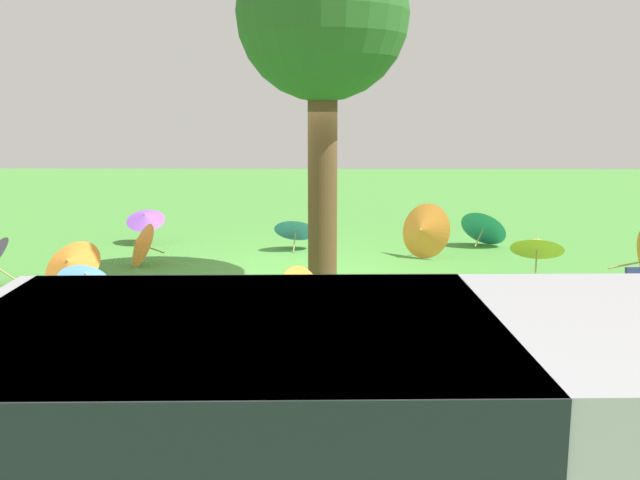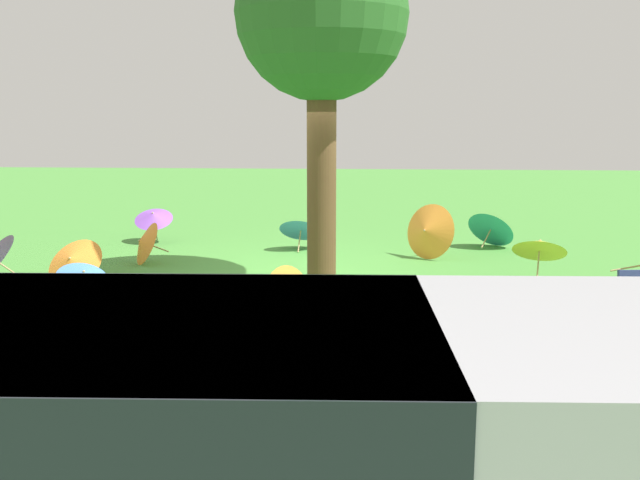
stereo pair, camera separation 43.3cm
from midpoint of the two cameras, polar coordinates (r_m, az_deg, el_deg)
The scene contains 12 objects.
ground at distance 11.18m, azimuth -0.77°, elevation -2.60°, with size 40.00×40.00×0.00m, color #478C38.
van_dark at distance 3.64m, azimuth 4.04°, elevation -15.86°, with size 4.67×2.28×1.53m.
shade_tree at distance 10.18m, azimuth 1.41°, elevation 17.37°, with size 2.41×2.41×5.04m.
parasol_orange_0 at distance 10.81m, azimuth -18.28°, elevation -1.62°, with size 1.00×0.89×0.72m.
parasol_yellow_0 at distance 11.02m, azimuth 18.40°, elevation -0.47°, with size 0.98×0.96×0.82m.
parasol_orange_2 at distance 12.24m, azimuth 9.67°, elevation 0.72°, with size 0.99×0.96×0.98m.
parasol_blue_0 at distance 9.65m, azimuth -17.37°, elevation -2.76°, with size 0.96×0.95×0.63m.
parasol_teal_0 at distance 13.55m, azimuth 14.61°, elevation 1.02°, with size 1.11×1.06×0.77m.
parasol_purple_2 at distance 13.87m, azimuth -12.45°, elevation 1.89°, with size 0.78×0.77×0.75m.
parasol_orange_3 at distance 7.59m, azimuth -0.44°, elevation -5.38°, with size 0.84×0.94×0.91m.
parasol_blue_3 at distance 12.91m, azimuth -0.57°, elevation 1.05°, with size 0.86×0.80×0.71m.
parasol_orange_5 at distance 11.98m, azimuth -13.09°, elevation -0.19°, with size 0.77×0.87×0.74m.
Camera 2 is at (-1.06, 10.85, 2.52)m, focal length 39.63 mm.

